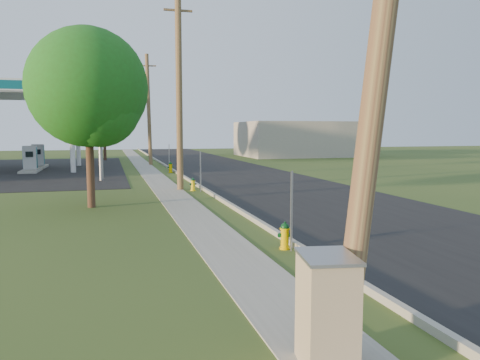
{
  "coord_description": "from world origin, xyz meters",
  "views": [
    {
      "loc": [
        -4.05,
        -6.39,
        2.98
      ],
      "look_at": [
        0.0,
        8.0,
        1.4
      ],
      "focal_mm": 35.0,
      "sensor_mm": 36.0,
      "label": 1
    }
  ],
  "objects_px": {
    "tree_verge": "(90,92)",
    "hydrant_mid": "(193,184)",
    "utility_pole_mid": "(179,91)",
    "tree_lot": "(105,115)",
    "fuel_pump_ne": "(30,162)",
    "utility_pole_far": "(149,109)",
    "hydrant_far": "(171,167)",
    "utility_cabinet": "(327,313)",
    "fuel_pump_se": "(38,159)",
    "hydrant_near": "(285,236)",
    "price_pylon": "(99,88)"
  },
  "relations": [
    {
      "from": "tree_verge",
      "to": "hydrant_mid",
      "type": "xyz_separation_m",
      "value": [
        4.59,
        3.95,
        -4.12
      ]
    },
    {
      "from": "utility_pole_mid",
      "to": "tree_lot",
      "type": "height_order",
      "value": "utility_pole_mid"
    },
    {
      "from": "fuel_pump_ne",
      "to": "tree_verge",
      "type": "bearing_deg",
      "value": -74.53
    },
    {
      "from": "utility_pole_far",
      "to": "tree_verge",
      "type": "xyz_separation_m",
      "value": [
        -4.05,
        -22.52,
        -0.36
      ]
    },
    {
      "from": "hydrant_far",
      "to": "fuel_pump_ne",
      "type": "bearing_deg",
      "value": 161.53
    },
    {
      "from": "utility_pole_mid",
      "to": "utility_cabinet",
      "type": "height_order",
      "value": "utility_pole_mid"
    },
    {
      "from": "utility_pole_mid",
      "to": "utility_pole_far",
      "type": "height_order",
      "value": "utility_pole_mid"
    },
    {
      "from": "tree_lot",
      "to": "hydrant_far",
      "type": "relative_size",
      "value": 8.77
    },
    {
      "from": "fuel_pump_se",
      "to": "hydrant_mid",
      "type": "height_order",
      "value": "fuel_pump_se"
    },
    {
      "from": "utility_pole_mid",
      "to": "hydrant_far",
      "type": "bearing_deg",
      "value": 85.58
    },
    {
      "from": "utility_pole_mid",
      "to": "hydrant_near",
      "type": "distance_m",
      "value": 13.41
    },
    {
      "from": "utility_pole_mid",
      "to": "tree_verge",
      "type": "height_order",
      "value": "utility_pole_mid"
    },
    {
      "from": "tree_verge",
      "to": "hydrant_far",
      "type": "xyz_separation_m",
      "value": [
        4.81,
        14.29,
        -4.05
      ]
    },
    {
      "from": "fuel_pump_ne",
      "to": "fuel_pump_se",
      "type": "bearing_deg",
      "value": 90.0
    },
    {
      "from": "utility_pole_mid",
      "to": "tree_verge",
      "type": "relative_size",
      "value": 1.42
    },
    {
      "from": "utility_pole_mid",
      "to": "tree_verge",
      "type": "bearing_deg",
      "value": -131.88
    },
    {
      "from": "price_pylon",
      "to": "tree_verge",
      "type": "relative_size",
      "value": 0.99
    },
    {
      "from": "utility_cabinet",
      "to": "tree_verge",
      "type": "bearing_deg",
      "value": 102.85
    },
    {
      "from": "price_pylon",
      "to": "tree_lot",
      "type": "bearing_deg",
      "value": 89.44
    },
    {
      "from": "price_pylon",
      "to": "hydrant_mid",
      "type": "bearing_deg",
      "value": -53.76
    },
    {
      "from": "fuel_pump_se",
      "to": "tree_verge",
      "type": "height_order",
      "value": "tree_verge"
    },
    {
      "from": "fuel_pump_se",
      "to": "hydrant_mid",
      "type": "distance_m",
      "value": 19.94
    },
    {
      "from": "hydrant_mid",
      "to": "utility_pole_far",
      "type": "bearing_deg",
      "value": 91.68
    },
    {
      "from": "utility_pole_mid",
      "to": "utility_cabinet",
      "type": "relative_size",
      "value": 6.65
    },
    {
      "from": "tree_verge",
      "to": "tree_lot",
      "type": "distance_m",
      "value": 30.01
    },
    {
      "from": "utility_pole_mid",
      "to": "fuel_pump_se",
      "type": "xyz_separation_m",
      "value": [
        -8.9,
        17.0,
        -4.23
      ]
    },
    {
      "from": "price_pylon",
      "to": "hydrant_near",
      "type": "relative_size",
      "value": 9.74
    },
    {
      "from": "utility_pole_mid",
      "to": "price_pylon",
      "type": "relative_size",
      "value": 1.43
    },
    {
      "from": "hydrant_near",
      "to": "hydrant_mid",
      "type": "bearing_deg",
      "value": 91.08
    },
    {
      "from": "utility_pole_mid",
      "to": "utility_cabinet",
      "type": "distance_m",
      "value": 18.81
    },
    {
      "from": "fuel_pump_ne",
      "to": "utility_pole_far",
      "type": "bearing_deg",
      "value": 29.33
    },
    {
      "from": "utility_pole_far",
      "to": "fuel_pump_se",
      "type": "relative_size",
      "value": 2.97
    },
    {
      "from": "tree_lot",
      "to": "hydrant_near",
      "type": "xyz_separation_m",
      "value": [
        4.47,
        -38.06,
        -4.17
      ]
    },
    {
      "from": "utility_pole_far",
      "to": "tree_lot",
      "type": "bearing_deg",
      "value": 116.31
    },
    {
      "from": "tree_lot",
      "to": "hydrant_far",
      "type": "bearing_deg",
      "value": -74.16
    },
    {
      "from": "tree_lot",
      "to": "hydrant_mid",
      "type": "relative_size",
      "value": 10.46
    },
    {
      "from": "tree_verge",
      "to": "hydrant_mid",
      "type": "relative_size",
      "value": 10.29
    },
    {
      "from": "fuel_pump_se",
      "to": "tree_verge",
      "type": "distance_m",
      "value": 22.37
    },
    {
      "from": "price_pylon",
      "to": "tree_lot",
      "type": "xyz_separation_m",
      "value": [
        0.2,
        19.99,
        -0.91
      ]
    },
    {
      "from": "price_pylon",
      "to": "utility_cabinet",
      "type": "distance_m",
      "value": 24.45
    },
    {
      "from": "utility_pole_far",
      "to": "tree_verge",
      "type": "relative_size",
      "value": 1.38
    },
    {
      "from": "hydrant_far",
      "to": "utility_cabinet",
      "type": "distance_m",
      "value": 28.13
    },
    {
      "from": "utility_pole_mid",
      "to": "utility_pole_far",
      "type": "distance_m",
      "value": 18.0
    },
    {
      "from": "tree_verge",
      "to": "fuel_pump_ne",
      "type": "bearing_deg",
      "value": 105.47
    },
    {
      "from": "price_pylon",
      "to": "tree_verge",
      "type": "bearing_deg",
      "value": -90.86
    },
    {
      "from": "fuel_pump_se",
      "to": "tree_lot",
      "type": "bearing_deg",
      "value": 58.54
    },
    {
      "from": "fuel_pump_ne",
      "to": "utility_pole_mid",
      "type": "bearing_deg",
      "value": -55.6
    },
    {
      "from": "fuel_pump_se",
      "to": "tree_lot",
      "type": "height_order",
      "value": "tree_lot"
    },
    {
      "from": "utility_pole_far",
      "to": "hydrant_mid",
      "type": "relative_size",
      "value": 14.16
    },
    {
      "from": "fuel_pump_ne",
      "to": "hydrant_near",
      "type": "xyz_separation_m",
      "value": [
        9.67,
        -25.57,
        -0.38
      ]
    }
  ]
}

